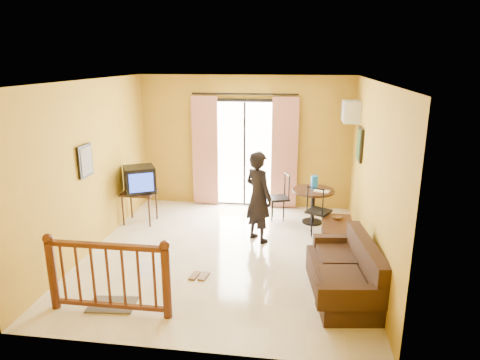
# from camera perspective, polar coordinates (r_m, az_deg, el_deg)

# --- Properties ---
(ground) EXTENTS (5.00, 5.00, 0.00)m
(ground) POSITION_cam_1_polar(r_m,az_deg,el_deg) (7.22, -1.94, -9.70)
(ground) COLOR beige
(ground) RESTS_ON ground
(room_shell) EXTENTS (5.00, 5.00, 5.00)m
(room_shell) POSITION_cam_1_polar(r_m,az_deg,el_deg) (6.66, -2.08, 3.63)
(room_shell) COLOR white
(room_shell) RESTS_ON ground
(balcony_door) EXTENTS (2.25, 0.14, 2.46)m
(balcony_door) POSITION_cam_1_polar(r_m,az_deg,el_deg) (9.12, 0.61, 3.67)
(balcony_door) COLOR black
(balcony_door) RESTS_ON ground
(tv_table) EXTENTS (0.63, 0.53, 0.63)m
(tv_table) POSITION_cam_1_polar(r_m,az_deg,el_deg) (8.54, -13.29, -2.03)
(tv_table) COLOR black
(tv_table) RESTS_ON ground
(television) EXTENTS (0.73, 0.71, 0.50)m
(television) POSITION_cam_1_polar(r_m,az_deg,el_deg) (8.44, -13.24, 0.08)
(television) COLOR black
(television) RESTS_ON tv_table
(picture_left) EXTENTS (0.05, 0.42, 0.52)m
(picture_left) POSITION_cam_1_polar(r_m,az_deg,el_deg) (7.23, -19.93, 2.41)
(picture_left) COLOR black
(picture_left) RESTS_ON room_shell
(dining_table) EXTENTS (0.81, 0.81, 0.68)m
(dining_table) POSITION_cam_1_polar(r_m,az_deg,el_deg) (8.42, 9.73, -2.23)
(dining_table) COLOR black
(dining_table) RESTS_ON ground
(water_jug) EXTENTS (0.14, 0.14, 0.26)m
(water_jug) POSITION_cam_1_polar(r_m,az_deg,el_deg) (8.42, 9.90, -0.30)
(water_jug) COLOR blue
(water_jug) RESTS_ON dining_table
(serving_tray) EXTENTS (0.32, 0.26, 0.02)m
(serving_tray) POSITION_cam_1_polar(r_m,az_deg,el_deg) (8.29, 10.86, -1.46)
(serving_tray) COLOR beige
(serving_tray) RESTS_ON dining_table
(dining_chairs) EXTENTS (1.29, 1.20, 0.95)m
(dining_chairs) POSITION_cam_1_polar(r_m,az_deg,el_deg) (8.35, 7.56, -6.17)
(dining_chairs) COLOR black
(dining_chairs) RESTS_ON ground
(air_conditioner) EXTENTS (0.31, 0.60, 0.40)m
(air_conditioner) POSITION_cam_1_polar(r_m,az_deg,el_deg) (8.47, 14.54, 8.83)
(air_conditioner) COLOR silver
(air_conditioner) RESTS_ON room_shell
(botanical_print) EXTENTS (0.05, 0.50, 0.60)m
(botanical_print) POSITION_cam_1_polar(r_m,az_deg,el_deg) (7.92, 15.68, 4.62)
(botanical_print) COLOR black
(botanical_print) RESTS_ON room_shell
(coffee_table) EXTENTS (0.53, 0.95, 0.42)m
(coffee_table) POSITION_cam_1_polar(r_m,az_deg,el_deg) (7.55, 12.84, -6.61)
(coffee_table) COLOR black
(coffee_table) RESTS_ON ground
(bowl) EXTENTS (0.18, 0.18, 0.05)m
(bowl) POSITION_cam_1_polar(r_m,az_deg,el_deg) (7.67, 12.81, -4.92)
(bowl) COLOR brown
(bowl) RESTS_ON coffee_table
(sofa) EXTENTS (0.97, 1.76, 0.80)m
(sofa) POSITION_cam_1_polar(r_m,az_deg,el_deg) (6.09, 14.05, -12.19)
(sofa) COLOR #321E13
(sofa) RESTS_ON ground
(standing_person) EXTENTS (0.70, 0.68, 1.62)m
(standing_person) POSITION_cam_1_polar(r_m,az_deg,el_deg) (7.43, 2.46, -2.24)
(standing_person) COLOR black
(standing_person) RESTS_ON ground
(stair_balustrade) EXTENTS (1.63, 0.13, 1.04)m
(stair_balustrade) POSITION_cam_1_polar(r_m,az_deg,el_deg) (5.67, -17.23, -11.67)
(stair_balustrade) COLOR #471E0F
(stair_balustrade) RESTS_ON ground
(doormat) EXTENTS (0.64, 0.46, 0.02)m
(doormat) POSITION_cam_1_polar(r_m,az_deg,el_deg) (6.07, -16.67, -15.63)
(doormat) COLOR #504940
(doormat) RESTS_ON ground
(sandals) EXTENTS (0.28, 0.26, 0.03)m
(sandals) POSITION_cam_1_polar(r_m,az_deg,el_deg) (6.52, -5.45, -12.62)
(sandals) COLOR brown
(sandals) RESTS_ON ground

